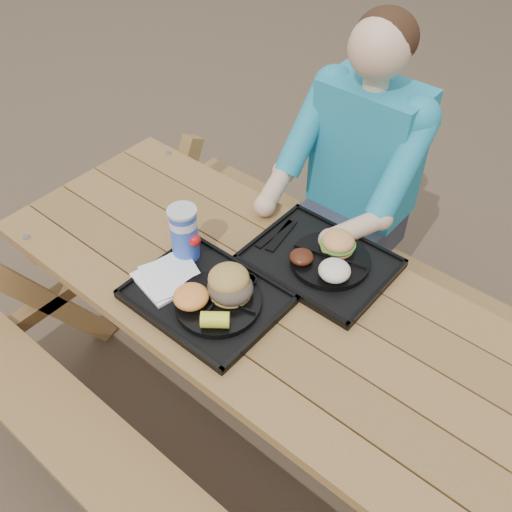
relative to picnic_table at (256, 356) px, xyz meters
The scene contains 18 objects.
ground 0.38m from the picnic_table, ahead, with size 60.00×60.00×0.00m, color #999999.
picnic_table is the anchor object (origin of this frame).
tray_near 0.42m from the picnic_table, 118.41° to the right, with size 0.45×0.35×0.02m, color black.
tray_far 0.45m from the picnic_table, 64.51° to the left, with size 0.45×0.35×0.02m, color black.
plate_near 0.43m from the picnic_table, 98.82° to the right, with size 0.26×0.26×0.02m, color black.
plate_far 0.48m from the picnic_table, 59.33° to the left, with size 0.26×0.26×0.02m, color black.
napkin_stack 0.49m from the picnic_table, 141.69° to the right, with size 0.17×0.17×0.02m, color white.
soda_cup 0.55m from the picnic_table, 167.94° to the right, with size 0.09×0.09×0.18m, color #183CB6.
condiment_bbq 0.42m from the picnic_table, 158.55° to the right, with size 0.05×0.05×0.03m, color #340705.
condiment_mustard 0.41m from the picnic_table, 101.73° to the right, with size 0.05×0.05×0.03m, color yellow.
sandwich 0.49m from the picnic_table, 97.40° to the right, with size 0.13×0.13×0.14m, color #BC9042, non-canonical shape.
mac_cheese 0.49m from the picnic_table, 110.85° to the right, with size 0.11×0.11×0.05m, color #FF9E43.
corn_cob 0.49m from the picnic_table, 81.22° to the right, with size 0.08×0.08×0.05m, color #F8FB34, non-canonical shape.
cutlery_far 0.46m from the picnic_table, 107.72° to the left, with size 0.03×0.18×0.01m, color black.
burger 0.55m from the picnic_table, 65.51° to the left, with size 0.11×0.11×0.10m, color #F49D56, non-canonical shape.
baked_beans 0.46m from the picnic_table, 66.27° to the left, with size 0.08×0.08×0.04m, color #4C1D0F.
potato_salad 0.50m from the picnic_table, 39.97° to the left, with size 0.10×0.10×0.06m, color white.
diner 0.75m from the picnic_table, 94.65° to the left, with size 0.48×0.84×1.28m, color #19AEAF, non-canonical shape.
Camera 1 is at (0.79, -0.94, 2.07)m, focal length 40.00 mm.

